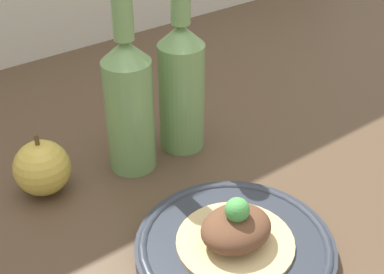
{
  "coord_description": "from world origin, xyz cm",
  "views": [
    {
      "loc": [
        -28.44,
        -39.71,
        43.72
      ],
      "look_at": [
        2.96,
        1.98,
        9.2
      ],
      "focal_mm": 50.0,
      "sensor_mm": 36.0,
      "label": 1
    }
  ],
  "objects_px": {
    "cider_bottle_left": "(129,100)",
    "apple": "(42,168)",
    "plate": "(235,247)",
    "cider_bottle_right": "(181,82)",
    "plated_food": "(236,230)"
  },
  "relations": [
    {
      "from": "cider_bottle_right",
      "to": "apple",
      "type": "distance_m",
      "value": 0.21
    },
    {
      "from": "cider_bottle_left",
      "to": "apple",
      "type": "bearing_deg",
      "value": 170.88
    },
    {
      "from": "plate",
      "to": "cider_bottle_left",
      "type": "relative_size",
      "value": 0.84
    },
    {
      "from": "plate",
      "to": "cider_bottle_left",
      "type": "bearing_deg",
      "value": 90.3
    },
    {
      "from": "cider_bottle_left",
      "to": "cider_bottle_right",
      "type": "bearing_deg",
      "value": 0.0
    },
    {
      "from": "plate",
      "to": "plated_food",
      "type": "relative_size",
      "value": 1.7
    },
    {
      "from": "cider_bottle_right",
      "to": "apple",
      "type": "xyz_separation_m",
      "value": [
        -0.2,
        0.02,
        -0.07
      ]
    },
    {
      "from": "plated_food",
      "to": "cider_bottle_right",
      "type": "distance_m",
      "value": 0.24
    },
    {
      "from": "cider_bottle_left",
      "to": "apple",
      "type": "relative_size",
      "value": 3.09
    },
    {
      "from": "plated_food",
      "to": "cider_bottle_right",
      "type": "bearing_deg",
      "value": 68.81
    },
    {
      "from": "plate",
      "to": "cider_bottle_right",
      "type": "relative_size",
      "value": 0.84
    },
    {
      "from": "plate",
      "to": "cider_bottle_right",
      "type": "bearing_deg",
      "value": 68.81
    },
    {
      "from": "cider_bottle_right",
      "to": "apple",
      "type": "relative_size",
      "value": 3.09
    },
    {
      "from": "cider_bottle_left",
      "to": "cider_bottle_right",
      "type": "relative_size",
      "value": 1.0
    },
    {
      "from": "apple",
      "to": "cider_bottle_left",
      "type": "bearing_deg",
      "value": -9.12
    }
  ]
}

